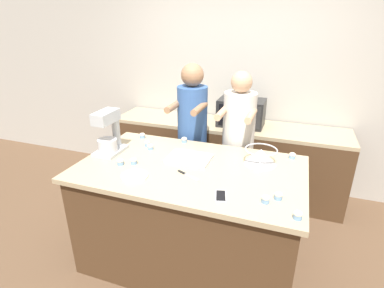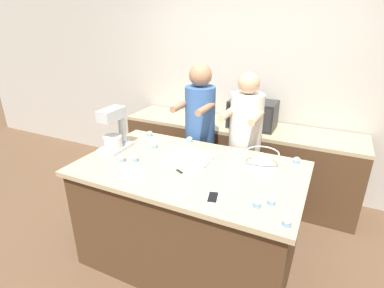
{
  "view_description": "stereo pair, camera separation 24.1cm",
  "coord_description": "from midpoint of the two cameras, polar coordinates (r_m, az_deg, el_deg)",
  "views": [
    {
      "loc": [
        0.75,
        -2.05,
        2.06
      ],
      "look_at": [
        0.0,
        0.05,
        1.13
      ],
      "focal_mm": 28.0,
      "sensor_mm": 36.0,
      "label": 1
    },
    {
      "loc": [
        0.97,
        -1.95,
        2.06
      ],
      "look_at": [
        0.0,
        0.05,
        1.13
      ],
      "focal_mm": 28.0,
      "sensor_mm": 36.0,
      "label": 2
    }
  ],
  "objects": [
    {
      "name": "cupcake_6",
      "position": [
        2.91,
        -3.87,
        0.77
      ],
      "size": [
        0.06,
        0.06,
        0.05
      ],
      "color": "#759EC6",
      "rests_on": "island_counter"
    },
    {
      "name": "back_counter",
      "position": [
        3.78,
        4.61,
        -2.58
      ],
      "size": [
        2.8,
        0.6,
        0.9
      ],
      "color": "#4C331E",
      "rests_on": "ground_plane"
    },
    {
      "name": "cupcake_2",
      "position": [
        2.56,
        -16.16,
        -3.33
      ],
      "size": [
        0.06,
        0.06,
        0.05
      ],
      "color": "#759EC6",
      "rests_on": "island_counter"
    },
    {
      "name": "person_left",
      "position": [
        3.18,
        -2.13,
        1.13
      ],
      "size": [
        0.33,
        0.49,
        1.67
      ],
      "color": "brown",
      "rests_on": "ground_plane"
    },
    {
      "name": "cupcake_4",
      "position": [
        2.87,
        -10.9,
        0.05
      ],
      "size": [
        0.06,
        0.06,
        0.05
      ],
      "color": "#759EC6",
      "rests_on": "island_counter"
    },
    {
      "name": "cell_phone",
      "position": [
        2.05,
        2.11,
        -9.99
      ],
      "size": [
        0.1,
        0.16,
        0.01
      ],
      "color": "silver",
      "rests_on": "island_counter"
    },
    {
      "name": "person_right",
      "position": [
        3.05,
        6.43,
        -0.66
      ],
      "size": [
        0.33,
        0.5,
        1.62
      ],
      "color": "#33384C",
      "rests_on": "ground_plane"
    },
    {
      "name": "cupcake_5",
      "position": [
        2.06,
        12.92,
        -9.68
      ],
      "size": [
        0.06,
        0.06,
        0.05
      ],
      "color": "#759EC6",
      "rests_on": "island_counter"
    },
    {
      "name": "cupcake_0",
      "position": [
        1.91,
        16.08,
        -12.97
      ],
      "size": [
        0.06,
        0.06,
        0.05
      ],
      "color": "#759EC6",
      "rests_on": "island_counter"
    },
    {
      "name": "cupcake_9",
      "position": [
        2.01,
        10.49,
        -10.35
      ],
      "size": [
        0.06,
        0.06,
        0.05
      ],
      "color": "#759EC6",
      "rests_on": "island_counter"
    },
    {
      "name": "cupcake_1",
      "position": [
        2.68,
        16.17,
        -2.18
      ],
      "size": [
        0.06,
        0.06,
        0.05
      ],
      "color": "#759EC6",
      "rests_on": "island_counter"
    },
    {
      "name": "island_counter",
      "position": [
        2.69,
        -3.04,
        -13.38
      ],
      "size": [
        1.83,
        1.08,
        0.95
      ],
      "color": "#4C331E",
      "rests_on": "ground_plane"
    },
    {
      "name": "knife",
      "position": [
        2.32,
        -4.03,
        -5.93
      ],
      "size": [
        0.21,
        0.11,
        0.01
      ],
      "color": "#BCBCC1",
      "rests_on": "island_counter"
    },
    {
      "name": "baking_tray",
      "position": [
        2.56,
        -3.25,
        -2.7
      ],
      "size": [
        0.36,
        0.26,
        0.04
      ],
      "color": "#BCBCC1",
      "rests_on": "island_counter"
    },
    {
      "name": "cupcake_8",
      "position": [
        3.08,
        -11.68,
        1.56
      ],
      "size": [
        0.06,
        0.06,
        0.05
      ],
      "color": "#759EC6",
      "rests_on": "island_counter"
    },
    {
      "name": "cupcake_3",
      "position": [
        2.79,
        -10.4,
        -0.57
      ],
      "size": [
        0.06,
        0.06,
        0.05
      ],
      "color": "#759EC6",
      "rests_on": "island_counter"
    },
    {
      "name": "cupcake_7",
      "position": [
        2.55,
        -13.73,
        -3.23
      ],
      "size": [
        0.06,
        0.06,
        0.05
      ],
      "color": "#759EC6",
      "rests_on": "island_counter"
    },
    {
      "name": "stand_mixer",
      "position": [
        2.77,
        -18.01,
        1.65
      ],
      "size": [
        0.2,
        0.3,
        0.39
      ],
      "color": "#B2B7BC",
      "rests_on": "island_counter"
    },
    {
      "name": "mixing_bowl",
      "position": [
        2.5,
        10.27,
        -2.31
      ],
      "size": [
        0.27,
        0.27,
        0.13
      ],
      "color": "#BCBCC1",
      "rests_on": "island_counter"
    },
    {
      "name": "microwave_oven",
      "position": [
        3.53,
        7.45,
        5.94
      ],
      "size": [
        0.53,
        0.34,
        0.31
      ],
      "color": "black",
      "rests_on": "back_counter"
    },
    {
      "name": "back_wall",
      "position": [
        3.83,
        6.45,
        11.89
      ],
      "size": [
        10.0,
        0.06,
        2.7
      ],
      "color": "#B2ADA3",
      "rests_on": "ground_plane"
    },
    {
      "name": "ground_plane",
      "position": [
        2.99,
        -2.84,
        -20.75
      ],
      "size": [
        16.0,
        16.0,
        0.0
      ],
      "primitive_type": "plane",
      "color": "brown"
    },
    {
      "name": "small_plate",
      "position": [
        2.35,
        -13.82,
        -6.01
      ],
      "size": [
        0.2,
        0.2,
        0.02
      ],
      "color": "white",
      "rests_on": "island_counter"
    }
  ]
}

